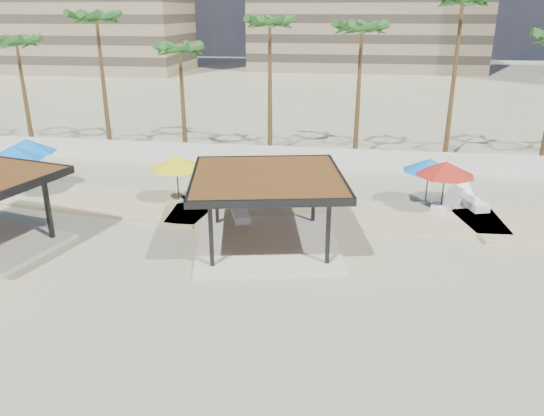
% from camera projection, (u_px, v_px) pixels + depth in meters
% --- Properties ---
extents(ground, '(200.00, 200.00, 0.00)m').
position_uv_depth(ground, '(271.00, 281.00, 19.93)').
color(ground, tan).
rests_on(ground, ground).
extents(promenade, '(44.45, 7.97, 0.24)m').
position_uv_depth(promenade, '(333.00, 211.00, 26.72)').
color(promenade, '#C6B284').
rests_on(promenade, ground).
extents(boundary_wall, '(56.00, 0.30, 1.20)m').
position_uv_depth(boundary_wall, '(308.00, 157.00, 34.53)').
color(boundary_wall, silver).
rests_on(boundary_wall, ground).
extents(pavilion_central, '(7.38, 7.38, 3.17)m').
position_uv_depth(pavilion_central, '(267.00, 204.00, 22.37)').
color(pavilion_central, beige).
rests_on(pavilion_central, ground).
extents(umbrella_a, '(3.57, 3.57, 2.78)m').
position_uv_depth(umbrella_a, '(27.00, 146.00, 29.06)').
color(umbrella_a, beige).
rests_on(umbrella_a, promenade).
extents(umbrella_b, '(3.51, 3.51, 2.47)m').
position_uv_depth(umbrella_b, '(176.00, 163.00, 26.90)').
color(umbrella_b, beige).
rests_on(umbrella_b, promenade).
extents(umbrella_c, '(3.48, 3.48, 2.56)m').
position_uv_depth(umbrella_c, '(445.00, 169.00, 25.58)').
color(umbrella_c, beige).
rests_on(umbrella_c, promenade).
extents(umbrella_d, '(3.48, 3.48, 2.38)m').
position_uv_depth(umbrella_d, '(429.00, 165.00, 26.71)').
color(umbrella_d, beige).
rests_on(umbrella_d, promenade).
extents(umbrella_f, '(3.77, 3.77, 2.76)m').
position_uv_depth(umbrella_f, '(13.00, 153.00, 27.69)').
color(umbrella_f, beige).
rests_on(umbrella_f, promenade).
extents(lounger_a, '(1.37, 2.30, 0.83)m').
position_uv_depth(lounger_a, '(240.00, 213.00, 25.55)').
color(lounger_a, white).
rests_on(lounger_a, promenade).
extents(lounger_b, '(1.76, 2.24, 0.83)m').
position_uv_depth(lounger_b, '(447.00, 204.00, 26.72)').
color(lounger_b, white).
rests_on(lounger_b, promenade).
extents(lounger_c, '(1.44, 2.51, 0.90)m').
position_uv_depth(lounger_c, '(471.00, 201.00, 27.08)').
color(lounger_c, white).
rests_on(lounger_c, promenade).
extents(palm_a, '(3.00, 3.00, 8.32)m').
position_uv_depth(palm_a, '(17.00, 46.00, 37.34)').
color(palm_a, brown).
rests_on(palm_a, ground).
extents(palm_b, '(3.00, 3.00, 9.93)m').
position_uv_depth(palm_b, '(97.00, 23.00, 36.32)').
color(palm_b, brown).
rests_on(palm_b, ground).
extents(palm_c, '(3.00, 3.00, 7.96)m').
position_uv_depth(palm_c, '(180.00, 53.00, 35.56)').
color(palm_c, brown).
rests_on(palm_c, ground).
extents(palm_d, '(3.00, 3.00, 9.67)m').
position_uv_depth(palm_d, '(270.00, 28.00, 34.88)').
color(palm_d, brown).
rests_on(palm_d, ground).
extents(palm_e, '(3.00, 3.00, 9.35)m').
position_uv_depth(palm_e, '(362.00, 33.00, 33.67)').
color(palm_e, brown).
rests_on(palm_e, ground).
extents(palm_f, '(3.00, 3.00, 10.99)m').
position_uv_depth(palm_f, '(462.00, 7.00, 32.46)').
color(palm_f, brown).
rests_on(palm_f, ground).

